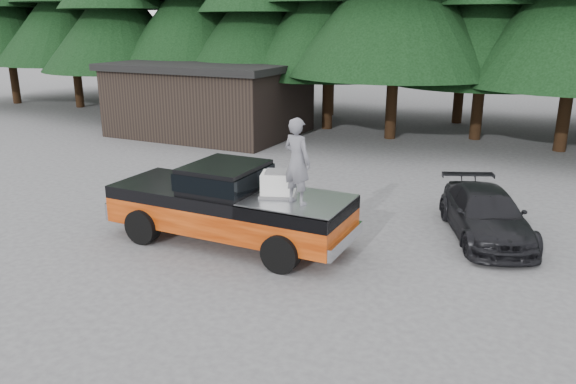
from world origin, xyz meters
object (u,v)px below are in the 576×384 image
at_px(pickup_truck, 230,216).
at_px(man_on_bed, 297,161).
at_px(air_compressor, 278,185).
at_px(utility_building, 210,98).
at_px(parked_car, 486,214).

height_order(pickup_truck, man_on_bed, man_on_bed).
height_order(air_compressor, man_on_bed, man_on_bed).
bearing_deg(air_compressor, utility_building, 109.82).
height_order(pickup_truck, air_compressor, air_compressor).
distance_m(air_compressor, parked_car, 5.22).
bearing_deg(utility_building, pickup_truck, -54.67).
bearing_deg(parked_car, air_compressor, -167.70).
distance_m(air_compressor, utility_building, 14.70).
distance_m(parked_car, utility_building, 15.96).
bearing_deg(parked_car, pickup_truck, -173.90).
distance_m(air_compressor, man_on_bed, 0.97).
relative_size(air_compressor, man_on_bed, 0.40).
relative_size(man_on_bed, parked_car, 0.46).
bearing_deg(utility_building, man_on_bed, -49.48).
xyz_separation_m(pickup_truck, utility_building, (-8.09, 11.41, 1.00)).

